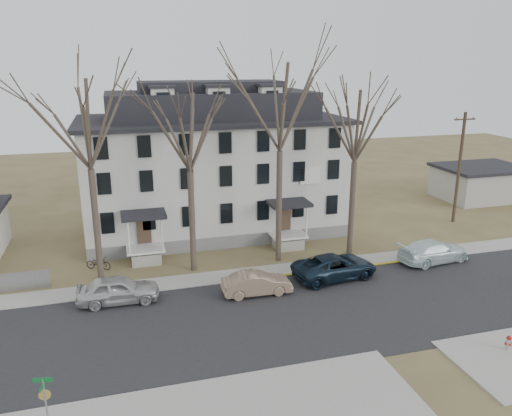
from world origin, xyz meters
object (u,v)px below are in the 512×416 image
object	(u,v)px
car_navy	(335,267)
street_sign	(45,398)
fire_hydrant	(508,343)
boarding_house	(213,166)
tree_mid_left	(188,127)
car_white	(433,252)
car_silver	(118,290)
tree_center	(280,101)
bicycle_left	(98,264)
utility_pole_far	(459,167)
tree_far_left	(86,118)
tree_mid_right	(357,121)
car_tan	(257,284)

from	to	relation	value
car_navy	street_sign	xyz separation A→B (m)	(-16.21, -10.22, 0.93)
fire_hydrant	boarding_house	bearing A→B (deg)	114.67
tree_mid_left	car_white	size ratio (longest dim) A/B	2.42
tree_mid_left	car_silver	xyz separation A→B (m)	(-4.96, -3.58, -8.80)
tree_center	street_sign	distance (m)	21.72
bicycle_left	street_sign	xyz separation A→B (m)	(-1.45, -15.77, 1.25)
utility_pole_far	street_sign	xyz separation A→B (m)	(-31.14, -18.27, -3.20)
boarding_house	tree_center	size ratio (longest dim) A/B	1.41
tree_center	utility_pole_far	xyz separation A→B (m)	(17.50, 4.20, -6.18)
street_sign	tree_far_left	bearing A→B (deg)	95.03
tree_center	tree_mid_right	world-z (taller)	tree_center
car_navy	fire_hydrant	size ratio (longest dim) A/B	6.75
car_silver	fire_hydrant	world-z (taller)	car_silver
tree_far_left	tree_center	size ratio (longest dim) A/B	0.93
tree_far_left	bicycle_left	size ratio (longest dim) A/B	7.91
bicycle_left	car_tan	bearing A→B (deg)	-99.36
tree_mid_right	car_navy	size ratio (longest dim) A/B	2.29
utility_pole_far	street_sign	bearing A→B (deg)	-149.60
utility_pole_far	fire_hydrant	size ratio (longest dim) A/B	11.55
car_white	car_silver	bearing A→B (deg)	83.40
street_sign	car_silver	bearing A→B (deg)	87.36
utility_pole_far	car_silver	xyz separation A→B (m)	(-28.46, -7.78, -4.11)
tree_mid_right	car_tan	world-z (taller)	tree_mid_right
tree_mid_left	fire_hydrant	size ratio (longest dim) A/B	15.49
boarding_house	tree_mid_left	distance (m)	9.66
boarding_house	fire_hydrant	bearing A→B (deg)	-65.33
tree_far_left	boarding_house	bearing A→B (deg)	42.18
tree_mid_left	bicycle_left	world-z (taller)	tree_mid_left
tree_center	bicycle_left	distance (m)	16.26
tree_center	car_tan	xyz separation A→B (m)	(-2.93, -4.74, -10.40)
fire_hydrant	utility_pole_far	bearing A→B (deg)	60.27
tree_center	car_silver	world-z (taller)	tree_center
utility_pole_far	tree_far_left	bearing A→B (deg)	-171.90
car_white	tree_mid_left	bearing A→B (deg)	71.28
tree_far_left	fire_hydrant	bearing A→B (deg)	-36.05
tree_mid_right	car_silver	xyz separation A→B (m)	(-16.46, -3.58, -8.80)
tree_far_left	tree_center	world-z (taller)	tree_center
car_silver	fire_hydrant	distance (m)	20.86
boarding_house	fire_hydrant	xyz separation A→B (m)	(10.15, -22.09, -4.96)
tree_far_left	car_tan	size ratio (longest dim) A/B	3.28
car_white	fire_hydrant	world-z (taller)	car_white
bicycle_left	tree_mid_left	bearing A→B (deg)	-79.92
fire_hydrant	tree_center	bearing A→B (deg)	117.15
tree_mid_left	utility_pole_far	size ratio (longest dim) A/B	1.34
tree_far_left	utility_pole_far	size ratio (longest dim) A/B	1.44
car_navy	tree_far_left	bearing A→B (deg)	68.31
car_tan	bicycle_left	distance (m)	11.28
boarding_house	tree_mid_right	bearing A→B (deg)	-43.81
utility_pole_far	car_navy	world-z (taller)	utility_pole_far
tree_far_left	car_tan	distance (m)	14.07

